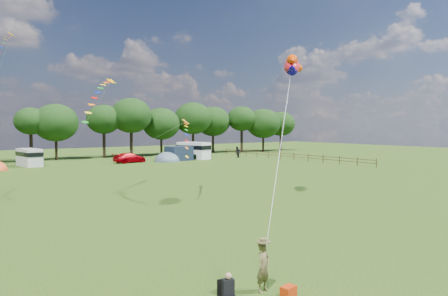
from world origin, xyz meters
TOP-DOWN VIEW (x-y plane):
  - ground_plane at (0.00, 0.00)m, footprint 180.00×180.00m
  - tree_line at (5.30, 54.99)m, footprint 102.98×10.98m
  - fence at (32.00, 34.50)m, footprint 0.12×33.12m
  - car_c at (9.08, 44.07)m, footprint 5.14×2.82m
  - car_d at (18.93, 43.88)m, footprint 4.82×2.23m
  - campervan_c at (-4.15, 47.02)m, footprint 2.60×5.06m
  - campervan_d at (20.65, 44.74)m, footprint 3.86×6.06m
  - tent_greyblue at (14.57, 42.71)m, footprint 3.86×4.23m
  - awning_navy at (17.02, 43.31)m, footprint 3.74×3.10m
  - kite_flyer at (-8.09, -5.30)m, footprint 0.70×0.56m
  - camp_chair at (-9.95, -5.80)m, footprint 0.59×0.60m
  - kite_bag at (-7.74, -6.13)m, footprint 0.56×0.42m
  - fish_kite at (5.21, 6.77)m, footprint 3.08×3.15m
  - streamer_kite_a at (-9.91, 29.87)m, footprint 3.33×5.65m
  - streamer_kite_b at (-4.83, 18.10)m, footprint 4.32×4.59m
  - streamer_kite_c at (-0.01, 12.94)m, footprint 3.20×5.00m
  - walker_a at (28.05, 42.61)m, footprint 1.09×1.00m
  - walker_b at (28.25, 42.49)m, footprint 1.00×0.48m

SIDE VIEW (x-z plane):
  - ground_plane at x=0.00m, z-range 0.00..0.00m
  - tent_greyblue at x=14.57m, z-range -1.41..1.46m
  - kite_bag at x=-7.74m, z-range 0.00..0.36m
  - car_d at x=18.93m, z-range 0.00..1.31m
  - camp_chair at x=-9.95m, z-range 0.11..1.29m
  - fence at x=32.00m, z-range 0.10..1.30m
  - car_c at x=9.08m, z-range 0.00..1.46m
  - walker_b at x=28.25m, z-range 0.00..1.54m
  - kite_flyer at x=-8.09m, z-range 0.00..1.67m
  - walker_a at x=28.05m, z-range 0.00..1.92m
  - awning_navy at x=17.02m, z-range 0.00..2.25m
  - campervan_c at x=-4.15m, z-range 0.09..2.47m
  - campervan_d at x=20.65m, z-range 0.10..2.86m
  - streamer_kite_c at x=-0.01m, z-range 3.70..6.51m
  - tree_line at x=5.30m, z-range 1.21..11.48m
  - streamer_kite_b at x=-4.83m, z-range 6.32..10.13m
  - fish_kite at x=5.21m, z-range 8.90..10.77m
  - streamer_kite_a at x=-9.91m, z-range 9.90..15.68m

